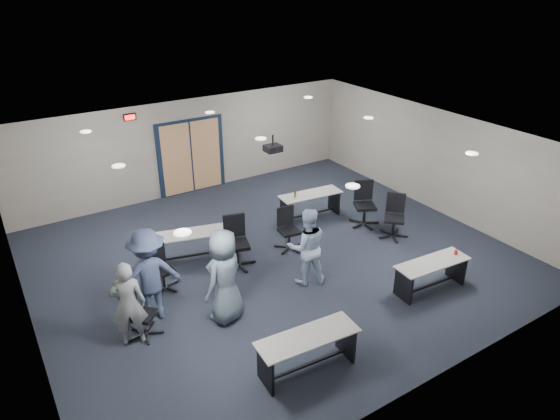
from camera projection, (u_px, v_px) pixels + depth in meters
floor at (274, 257)px, 11.30m from camera, size 10.00×10.00×0.00m
back_wall at (190, 146)px, 14.12m from camera, size 10.00×0.04×2.70m
front_wall at (435, 314)px, 7.29m from camera, size 10.00×0.04×2.70m
left_wall at (19, 272)px, 8.30m from camera, size 0.04×9.00×2.70m
right_wall at (435, 160)px, 13.12m from camera, size 0.04×9.00×2.70m
ceiling at (273, 144)px, 10.12m from camera, size 10.00×9.00×0.04m
double_door at (191, 157)px, 14.23m from camera, size 2.00×0.07×2.20m
exit_sign at (130, 117)px, 12.83m from camera, size 0.32×0.07×0.18m
ceiling_projector at (273, 148)px, 10.77m from camera, size 0.35×0.32×0.37m
ceiling_can_lights at (267, 142)px, 10.32m from camera, size 6.24×5.74×0.02m
table_front_left at (307, 347)px, 7.96m from camera, size 1.73×0.69×0.69m
table_front_right at (432, 271)px, 10.00m from camera, size 1.63×0.65×0.75m
table_back_left at (195, 241)px, 11.07m from camera, size 1.72×0.94×0.66m
table_back_right at (310, 201)px, 12.93m from camera, size 1.70×0.71×0.92m
chair_back_a at (162, 269)px, 10.01m from camera, size 0.67×0.67×0.93m
chair_back_b at (237, 243)px, 10.75m from camera, size 0.90×0.90×1.15m
chair_back_c at (289, 230)px, 11.45m from camera, size 0.69×0.69×1.00m
chair_back_d at (365, 204)px, 12.51m from camera, size 0.95×0.95×1.13m
chair_loose_left at (142, 313)px, 8.73m from camera, size 0.84×0.84×0.94m
chair_loose_right at (394, 217)px, 11.95m from camera, size 0.95×0.95×1.06m
person_gray at (128, 304)px, 8.40m from camera, size 0.69×0.56×1.63m
person_plaid at (225, 276)px, 8.98m from camera, size 1.06×0.92×1.83m
person_lightblue at (307, 247)px, 10.09m from camera, size 0.98×0.87×1.67m
person_back at (149, 275)px, 9.00m from camera, size 1.22×0.75×1.83m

